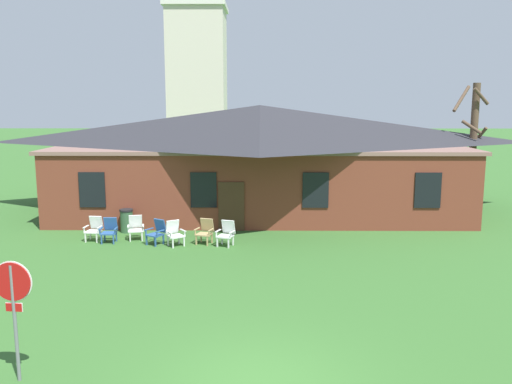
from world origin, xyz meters
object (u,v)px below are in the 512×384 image
at_px(stop_sign, 13,297).
at_px(lawn_chair_middle, 157,231).
at_px(trash_bin, 127,221).
at_px(lawn_chair_left_end, 136,227).
at_px(lawn_chair_by_porch, 94,228).
at_px(lawn_chair_near_door, 110,230).
at_px(lawn_chair_right_end, 174,233).
at_px(lawn_chair_under_eave, 227,233).
at_px(lawn_chair_far_side, 205,231).

relative_size(stop_sign, lawn_chair_middle, 2.55).
bearing_deg(trash_bin, lawn_chair_middle, -48.90).
bearing_deg(lawn_chair_left_end, lawn_chair_by_porch, -173.14).
xyz_separation_m(lawn_chair_near_door, lawn_chair_right_end, (2.61, -0.45, 0.00)).
xyz_separation_m(lawn_chair_by_porch, lawn_chair_left_end, (1.59, 0.19, 0.00)).
relative_size(stop_sign, lawn_chair_under_eave, 2.55).
bearing_deg(lawn_chair_far_side, trash_bin, 153.37).
distance_m(lawn_chair_right_end, lawn_chair_under_eave, 1.99).
relative_size(lawn_chair_near_door, lawn_chair_under_eave, 1.00).
relative_size(lawn_chair_by_porch, lawn_chair_middle, 1.00).
distance_m(stop_sign, lawn_chair_middle, 10.35).
height_order(lawn_chair_near_door, lawn_chair_middle, same).
relative_size(lawn_chair_right_end, lawn_chair_under_eave, 1.00).
bearing_deg(lawn_chair_right_end, lawn_chair_by_porch, 167.90).
xyz_separation_m(lawn_chair_left_end, lawn_chair_far_side, (2.83, -0.58, 0.00)).
bearing_deg(lawn_chair_far_side, lawn_chair_right_end, -164.59).
xyz_separation_m(lawn_chair_by_porch, lawn_chair_middle, (2.58, -0.52, 0.00)).
bearing_deg(lawn_chair_middle, lawn_chair_by_porch, 168.58).
bearing_deg(lawn_chair_middle, lawn_chair_far_side, 4.15).
height_order(stop_sign, lawn_chair_under_eave, stop_sign).
distance_m(lawn_chair_by_porch, lawn_chair_under_eave, 5.31).
xyz_separation_m(stop_sign, lawn_chair_under_eave, (3.45, 10.07, -1.22)).
xyz_separation_m(lawn_chair_middle, lawn_chair_right_end, (0.70, -0.18, 0.00)).
bearing_deg(lawn_chair_by_porch, lawn_chair_middle, -11.42).
xyz_separation_m(lawn_chair_middle, lawn_chair_under_eave, (2.69, -0.18, 0.00)).
distance_m(lawn_chair_by_porch, lawn_chair_right_end, 3.35).
bearing_deg(lawn_chair_near_door, lawn_chair_far_side, -2.10).
bearing_deg(lawn_chair_middle, lawn_chair_left_end, 144.25).
height_order(lawn_chair_left_end, lawn_chair_middle, same).
bearing_deg(lawn_chair_near_door, lawn_chair_middle, -8.09).
xyz_separation_m(lawn_chair_near_door, lawn_chair_under_eave, (4.60, -0.45, 0.00)).
relative_size(lawn_chair_far_side, trash_bin, 0.98).
relative_size(lawn_chair_near_door, lawn_chair_right_end, 1.00).
bearing_deg(lawn_chair_right_end, lawn_chair_left_end, 152.11).
height_order(lawn_chair_middle, lawn_chair_right_end, same).
height_order(stop_sign, lawn_chair_left_end, stop_sign).
bearing_deg(lawn_chair_under_eave, lawn_chair_right_end, -179.83).
bearing_deg(trash_bin, lawn_chair_left_end, -60.80).
bearing_deg(stop_sign, lawn_chair_left_end, 91.19).
height_order(lawn_chair_middle, lawn_chair_far_side, same).
xyz_separation_m(lawn_chair_left_end, trash_bin, (-0.66, 1.17, -0.00)).
bearing_deg(lawn_chair_right_end, lawn_chair_middle, 165.42).
bearing_deg(trash_bin, lawn_chair_near_door, -99.36).
height_order(lawn_chair_near_door, lawn_chair_left_end, same).
bearing_deg(lawn_chair_near_door, stop_sign, -83.76).
height_order(lawn_chair_left_end, lawn_chair_far_side, same).
relative_size(lawn_chair_left_end, lawn_chair_middle, 1.00).
relative_size(lawn_chair_by_porch, lawn_chair_far_side, 1.00).
relative_size(lawn_chair_middle, lawn_chair_right_end, 1.00).
distance_m(lawn_chair_left_end, lawn_chair_middle, 1.22).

